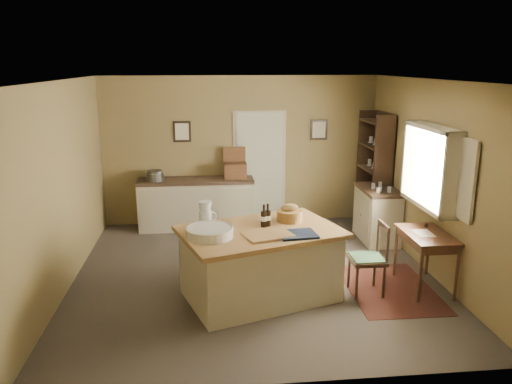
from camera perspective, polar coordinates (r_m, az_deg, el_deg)
ground at (r=7.18m, az=-0.22°, el=-9.41°), size 5.00×5.00×0.00m
wall_back at (r=9.18m, az=-1.79°, el=4.74°), size 5.00×0.10×2.70m
wall_front at (r=4.37m, az=3.07°, el=-6.47°), size 5.00×0.10×2.70m
wall_left at (r=6.96m, az=-21.17°, el=0.56°), size 0.10×5.00×2.70m
wall_right at (r=7.41m, az=19.39°, el=1.53°), size 0.10×5.00×2.70m
ceiling at (r=6.56m, az=-0.24°, el=12.68°), size 5.00×5.00×0.00m
door at (r=9.24m, az=0.41°, el=2.94°), size 0.97×0.06×2.11m
framed_prints at (r=9.12m, az=-0.53°, el=7.03°), size 2.82×0.02×0.38m
window at (r=7.16m, az=19.63°, el=2.72°), size 0.25×1.99×1.12m
work_island at (r=6.35m, az=0.40°, el=-7.98°), size 2.22×1.80×1.20m
sideboard at (r=9.06m, az=-6.80°, el=-1.13°), size 2.06×0.59×1.18m
rug at (r=6.98m, az=15.04°, el=-10.62°), size 1.11×1.61×0.01m
writing_desk at (r=6.91m, az=18.91°, el=-5.24°), size 0.55×0.90×0.82m
desk_chair at (r=6.62m, az=12.56°, el=-7.55°), size 0.43×0.43×0.93m
right_cabinet at (r=8.61m, az=13.68°, el=-2.45°), size 0.56×1.00×0.99m
shelving_unit at (r=9.05m, az=13.62°, el=2.20°), size 0.36×0.94×2.09m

